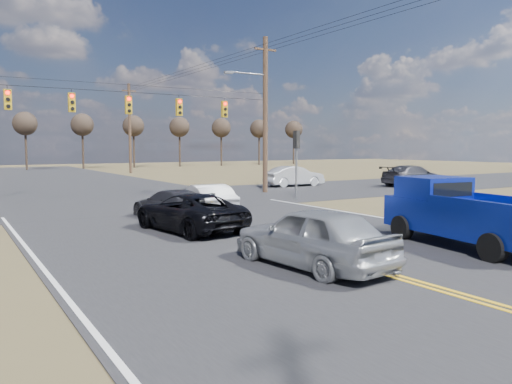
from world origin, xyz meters
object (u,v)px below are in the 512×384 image
pickup_truck (462,214)px  white_car_queue (206,200)px  dgrey_car_queue (171,204)px  cross_car_east_far (413,176)px  black_suv (189,212)px  cross_car_east_near (294,176)px  silver_suv (312,237)px

pickup_truck → white_car_queue: pickup_truck is taller
white_car_queue → dgrey_car_queue: 1.60m
pickup_truck → cross_car_east_far: bearing=52.6°
black_suv → white_car_queue: bearing=-133.4°
black_suv → cross_car_east_near: size_ratio=1.06×
white_car_queue → dgrey_car_queue: white_car_queue is taller
white_car_queue → cross_car_east_far: 21.82m
black_suv → cross_car_east_far: 24.96m
cross_car_east_far → white_car_queue: bearing=105.9°
black_suv → white_car_queue: (2.20, 3.09, 0.02)m
black_suv → dgrey_car_queue: bearing=-108.7°
pickup_truck → silver_suv: bearing=-174.6°
silver_suv → cross_car_east_far: size_ratio=0.84×
silver_suv → cross_car_east_far: 27.90m
dgrey_car_queue → cross_car_east_near: size_ratio=0.92×
pickup_truck → silver_suv: pickup_truck is taller
pickup_truck → black_suv: 9.07m
silver_suv → pickup_truck: bearing=171.3°
cross_car_east_near → cross_car_east_far: size_ratio=0.85×
white_car_queue → dgrey_car_queue: size_ratio=0.99×
dgrey_car_queue → cross_car_east_far: size_ratio=0.78×
white_car_queue → black_suv: bearing=62.1°
pickup_truck → dgrey_car_queue: pickup_truck is taller
pickup_truck → cross_car_east_near: 23.00m
silver_suv → white_car_queue: silver_suv is taller
pickup_truck → cross_car_east_far: pickup_truck is taller
pickup_truck → cross_car_east_near: pickup_truck is taller
pickup_truck → cross_car_east_near: (9.16, 21.10, -0.23)m
black_suv → cross_car_east_far: size_ratio=0.90×
black_suv → white_car_queue: size_ratio=1.15×
cross_car_east_far → cross_car_east_near: bearing=58.7°
silver_suv → dgrey_car_queue: silver_suv is taller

